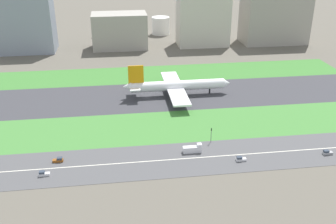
{
  "coord_description": "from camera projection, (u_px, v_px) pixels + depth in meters",
  "views": [
    {
      "loc": [
        -17.51,
        -216.17,
        88.84
      ],
      "look_at": [
        7.42,
        -36.5,
        6.0
      ],
      "focal_mm": 41.71,
      "sensor_mm": 36.0,
      "label": 1
    }
  ],
  "objects": [
    {
      "name": "ground_plane",
      "position": [
        147.0,
        97.0,
        233.86
      ],
      "size": [
        800.0,
        800.0,
        0.0
      ],
      "primitive_type": "plane",
      "color": "#5B564C"
    },
    {
      "name": "runway",
      "position": [
        147.0,
        97.0,
        233.84
      ],
      "size": [
        280.0,
        46.0,
        0.1
      ],
      "primitive_type": "cube",
      "color": "#38383D",
      "rests_on": "ground_plane"
    },
    {
      "name": "grass_median_north",
      "position": [
        142.0,
        75.0,
        270.78
      ],
      "size": [
        280.0,
        36.0,
        0.1
      ],
      "primitive_type": "cube",
      "color": "#3D7A33",
      "rests_on": "ground_plane"
    },
    {
      "name": "grass_median_south",
      "position": [
        155.0,
        127.0,
        196.9
      ],
      "size": [
        280.0,
        36.0,
        0.1
      ],
      "primitive_type": "cube",
      "color": "#427F38",
      "rests_on": "ground_plane"
    },
    {
      "name": "highway",
      "position": [
        163.0,
        160.0,
        168.07
      ],
      "size": [
        280.0,
        28.0,
        0.1
      ],
      "primitive_type": "cube",
      "color": "#4C4C4F",
      "rests_on": "ground_plane"
    },
    {
      "name": "highway_centerline",
      "position": [
        163.0,
        160.0,
        168.05
      ],
      "size": [
        266.0,
        0.5,
        0.01
      ],
      "primitive_type": "cube",
      "color": "silver",
      "rests_on": "highway"
    },
    {
      "name": "airliner",
      "position": [
        175.0,
        86.0,
        233.38
      ],
      "size": [
        65.0,
        56.0,
        19.7
      ],
      "color": "white",
      "rests_on": "runway"
    },
    {
      "name": "car_0",
      "position": [
        44.0,
        174.0,
        157.07
      ],
      "size": [
        4.4,
        1.8,
        2.0
      ],
      "rotation": [
        0.0,
        0.0,
        3.14
      ],
      "color": "silver",
      "rests_on": "highway"
    },
    {
      "name": "car_1",
      "position": [
        58.0,
        160.0,
        166.67
      ],
      "size": [
        4.4,
        1.8,
        2.0
      ],
      "color": "brown",
      "rests_on": "highway"
    },
    {
      "name": "car_2",
      "position": [
        327.0,
        153.0,
        172.31
      ],
      "size": [
        4.4,
        1.8,
        2.0
      ],
      "rotation": [
        0.0,
        0.0,
        3.14
      ],
      "color": "#99999E",
      "rests_on": "highway"
    },
    {
      "name": "car_3",
      "position": [
        241.0,
        159.0,
        167.35
      ],
      "size": [
        4.4,
        1.8,
        2.0
      ],
      "rotation": [
        0.0,
        0.0,
        3.14
      ],
      "color": "silver",
      "rests_on": "highway"
    },
    {
      "name": "truck_1",
      "position": [
        193.0,
        149.0,
        173.68
      ],
      "size": [
        8.4,
        2.5,
        4.0
      ],
      "color": "silver",
      "rests_on": "highway"
    },
    {
      "name": "traffic_light",
      "position": [
        211.0,
        134.0,
        181.07
      ],
      "size": [
        0.36,
        0.5,
        7.2
      ],
      "color": "#4C4C51",
      "rests_on": "highway"
    },
    {
      "name": "terminal_building",
      "position": [
        23.0,
        23.0,
        315.58
      ],
      "size": [
        47.51,
        28.07,
        46.91
      ],
      "primitive_type": "cube",
      "color": "gray",
      "rests_on": "ground_plane"
    },
    {
      "name": "hangar_building",
      "position": [
        120.0,
        31.0,
        328.9
      ],
      "size": [
        45.49,
        26.18,
        29.18
      ],
      "primitive_type": "cube",
      "color": "#9E998E",
      "rests_on": "ground_plane"
    },
    {
      "name": "office_tower",
      "position": [
        203.0,
        20.0,
        334.92
      ],
      "size": [
        43.29,
        25.06,
        43.23
      ],
      "primitive_type": "cube",
      "color": "beige",
      "rests_on": "ground_plane"
    },
    {
      "name": "cargo_warehouse",
      "position": [
        275.0,
        16.0,
        342.39
      ],
      "size": [
        55.96,
        30.25,
        46.05
      ],
      "primitive_type": "cube",
      "color": "#9E998E",
      "rests_on": "ground_plane"
    },
    {
      "name": "fuel_tank_west",
      "position": [
        105.0,
        28.0,
        370.52
      ],
      "size": [
        16.0,
        16.0,
        15.98
      ],
      "primitive_type": "cylinder",
      "color": "silver",
      "rests_on": "ground_plane"
    },
    {
      "name": "fuel_tank_centre",
      "position": [
        131.0,
        28.0,
        374.22
      ],
      "size": [
        18.65,
        18.65,
        12.99
      ],
      "primitive_type": "cylinder",
      "color": "silver",
      "rests_on": "ground_plane"
    },
    {
      "name": "fuel_tank_east",
      "position": [
        161.0,
        26.0,
        377.1
      ],
      "size": [
        17.09,
        17.09,
        16.53
      ],
      "primitive_type": "cylinder",
      "color": "silver",
      "rests_on": "ground_plane"
    }
  ]
}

